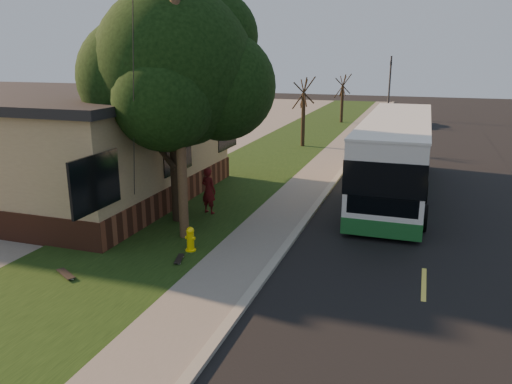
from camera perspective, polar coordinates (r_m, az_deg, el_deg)
ground at (r=14.19m, az=2.14°, el=-8.22°), size 120.00×120.00×0.00m
road at (r=23.18m, az=18.89°, el=0.45°), size 8.00×80.00×0.01m
curb at (r=23.45m, az=9.11°, el=1.41°), size 0.25×80.00×0.12m
sidewalk at (r=23.63m, az=6.72°, el=1.56°), size 2.00×80.00×0.08m
grass_verge at (r=24.56m, az=-1.29°, el=2.19°), size 5.00×80.00×0.07m
building_lot at (r=29.43m, az=-19.97°, el=3.46°), size 15.00×80.00×0.04m
fire_hydrant at (r=14.90m, az=-7.51°, el=-5.35°), size 0.32×0.32×0.74m
utility_pole at (r=15.18m, az=-8.85°, el=11.28°), size 2.86×3.21×9.07m
leafy_tree at (r=17.02m, az=-8.99°, el=13.52°), size 6.30×6.00×7.80m
bare_tree_near at (r=31.49m, az=5.43°, el=9.00°), size 1.38×1.21×4.31m
bare_tree_far at (r=43.14m, az=9.82°, el=10.42°), size 1.38×1.21×4.03m
traffic_signal at (r=46.64m, az=15.03°, el=11.92°), size 0.18×0.22×5.50m
transit_bus at (r=21.37m, az=15.66°, el=4.20°), size 2.74×11.90×3.22m
skateboarder at (r=18.15m, az=-5.44°, el=0.15°), size 0.71×0.58×1.69m
skateboard_main at (r=14.37m, az=-8.77°, el=-7.56°), size 0.36×0.73×0.07m
skateboard_spare at (r=14.19m, az=-20.92°, el=-8.74°), size 0.81×0.59×0.08m
dumpster at (r=20.34m, az=-22.43°, el=0.16°), size 1.64×1.34×1.37m
distant_car at (r=43.20m, az=16.65°, el=8.36°), size 2.25×4.70×1.55m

